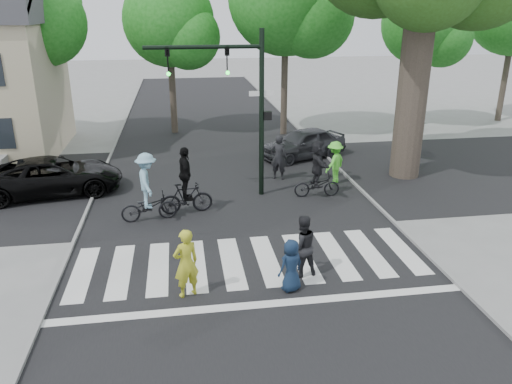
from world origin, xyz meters
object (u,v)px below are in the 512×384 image
at_px(pedestrian_adult, 302,246).
at_px(car_suv, 53,176).
at_px(cyclist_mid, 186,186).
at_px(car_grey, 303,143).
at_px(cyclist_right, 317,172).
at_px(pedestrian_child, 291,266).
at_px(traffic_signal, 238,91).
at_px(cyclist_left, 148,192).
at_px(pedestrian_woman, 186,263).

relative_size(pedestrian_adult, car_suv, 0.33).
height_order(cyclist_mid, car_grey, cyclist_mid).
height_order(car_suv, car_grey, car_grey).
bearing_deg(cyclist_right, car_grey, 81.71).
bearing_deg(pedestrian_child, traffic_signal, -111.07).
height_order(cyclist_left, cyclist_mid, cyclist_mid).
distance_m(traffic_signal, pedestrian_child, 7.58).
bearing_deg(traffic_signal, car_suv, 169.42).
bearing_deg(traffic_signal, cyclist_mid, -144.95).
height_order(pedestrian_woman, cyclist_left, cyclist_left).
height_order(pedestrian_adult, car_suv, pedestrian_adult).
relative_size(pedestrian_adult, cyclist_mid, 0.72).
xyz_separation_m(cyclist_right, car_suv, (-9.74, 1.84, -0.26)).
bearing_deg(cyclist_right, pedestrian_child, -110.86).
xyz_separation_m(cyclist_left, cyclist_right, (6.07, 1.31, -0.04)).
bearing_deg(traffic_signal, pedestrian_child, -86.22).
bearing_deg(traffic_signal, cyclist_right, -10.91).
distance_m(pedestrian_child, cyclist_left, 6.20).
bearing_deg(cyclist_left, car_suv, 139.47).
distance_m(cyclist_left, cyclist_mid, 1.32).
bearing_deg(car_grey, cyclist_mid, -65.60).
distance_m(traffic_signal, cyclist_left, 4.71).
distance_m(traffic_signal, cyclist_right, 4.13).
relative_size(pedestrian_woman, car_grey, 0.43).
xyz_separation_m(pedestrian_woman, car_suv, (-4.79, 7.99, -0.19)).
bearing_deg(pedestrian_adult, cyclist_left, -55.80).
bearing_deg(car_grey, traffic_signal, -60.75).
xyz_separation_m(pedestrian_child, pedestrian_adult, (0.44, 0.71, 0.16)).
bearing_deg(cyclist_mid, cyclist_right, 9.85).
distance_m(cyclist_left, car_grey, 9.33).
bearing_deg(car_grey, pedestrian_child, -37.71).
bearing_deg(car_suv, pedestrian_adult, -143.48).
relative_size(pedestrian_child, car_grey, 0.33).
xyz_separation_m(cyclist_left, car_grey, (6.81, 6.37, -0.30)).
height_order(cyclist_right, car_suv, cyclist_right).
xyz_separation_m(cyclist_left, car_suv, (-3.68, 3.14, -0.30)).
distance_m(pedestrian_adult, cyclist_right, 5.92).
xyz_separation_m(traffic_signal, pedestrian_child, (0.45, -6.84, -3.22)).
xyz_separation_m(pedestrian_child, car_suv, (-7.35, 8.13, 0.01)).
bearing_deg(cyclist_mid, pedestrian_adult, -58.81).
bearing_deg(pedestrian_child, pedestrian_woman, -28.09).
bearing_deg(cyclist_mid, pedestrian_woman, -91.32).
relative_size(cyclist_right, car_suv, 0.43).
xyz_separation_m(pedestrian_woman, pedestrian_adult, (3.00, 0.56, -0.04)).
bearing_deg(cyclist_mid, cyclist_left, -159.35).
distance_m(cyclist_left, cyclist_right, 6.21).
xyz_separation_m(traffic_signal, pedestrian_adult, (0.90, -6.14, -3.06)).
bearing_deg(traffic_signal, cyclist_left, -150.04).
distance_m(pedestrian_child, car_suv, 10.96).
bearing_deg(cyclist_right, pedestrian_adult, -109.29).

